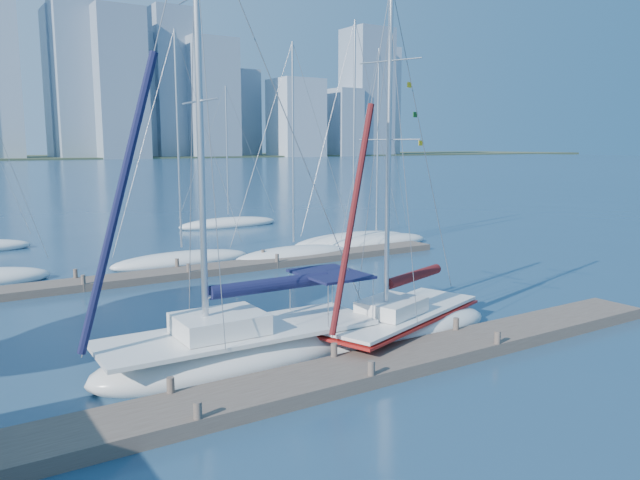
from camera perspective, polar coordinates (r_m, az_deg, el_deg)
ground at (r=18.22m, az=2.92°, el=-12.55°), size 700.00×700.00×0.00m
near_dock at (r=18.15m, az=2.93°, el=-11.96°), size 26.00×2.00×0.40m
far_dock at (r=32.70m, az=-10.78°, el=-2.76°), size 30.00×1.80×0.36m
sailboat_navy at (r=19.14m, az=-7.39°, el=-8.29°), size 9.14×3.13×13.94m
sailboat_maroon at (r=21.84m, az=7.29°, el=-6.29°), size 8.14×4.88×12.10m
bg_boat_2 at (r=35.59m, az=-12.50°, el=-1.77°), size 8.19×3.26×12.98m
bg_boat_3 at (r=36.25m, az=-2.42°, el=-1.36°), size 7.78×3.75×12.60m
bg_boat_4 at (r=41.43m, az=3.05°, el=-0.04°), size 9.33×3.87×14.79m
bg_boat_5 at (r=41.11m, az=5.17°, el=-0.19°), size 8.41×4.94×12.94m
bg_boat_7 at (r=51.16m, az=-8.35°, el=1.50°), size 8.51×2.42×11.51m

